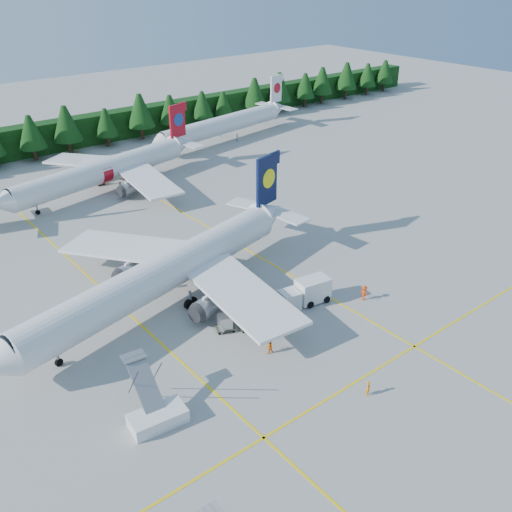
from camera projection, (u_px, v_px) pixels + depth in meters
ground at (331, 341)px, 59.19m from camera, size 320.00×320.00×0.00m
taxi_stripe_a at (120, 305)px, 65.24m from camera, size 0.25×120.00×0.01m
taxi_stripe_b at (256, 255)px, 76.31m from camera, size 0.25×120.00×0.01m
taxi_stripe_cross at (376, 370)px, 55.04m from camera, size 80.00×0.25×0.01m
treeline_hedge at (40, 139)px, 114.38m from camera, size 220.00×4.00×6.00m
airliner_navy at (155, 278)px, 63.18m from camera, size 42.64×34.67×12.61m
airliner_red at (98, 173)px, 94.95m from camera, size 38.83×31.61×11.44m
airliner_far_right at (218, 126)px, 120.84m from camera, size 38.80×9.96×11.36m
airstairs at (156, 413)px, 48.57m from camera, size 5.06×6.87×4.34m
service_truck at (305, 293)px, 64.92m from camera, size 6.30×3.12×2.91m
uld_pair at (237, 321)px, 60.57m from camera, size 4.58×3.49×1.52m
crew_a at (368, 388)px, 51.59m from camera, size 0.68×0.61×1.56m
crew_b at (269, 346)px, 57.08m from camera, size 0.83×0.65×1.69m
crew_c at (364, 293)px, 65.94m from camera, size 0.60×0.81×1.82m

